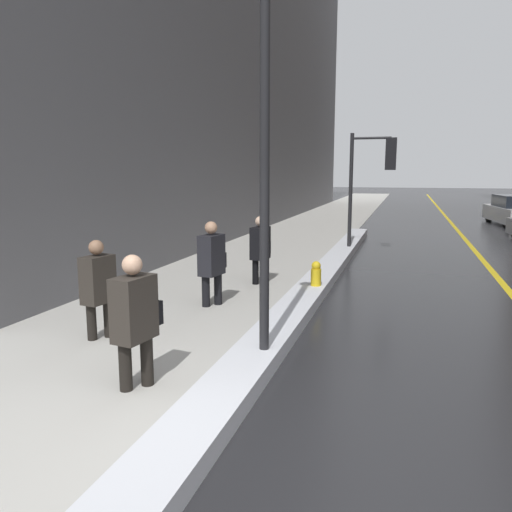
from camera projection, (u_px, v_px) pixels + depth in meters
ground_plane at (169, 447)px, 4.40m from camera, size 160.00×160.00×0.00m
sidewalk_slab at (299, 235)px, 19.13m from camera, size 4.00×80.00×0.01m
road_centre_stripe at (467, 242)px, 17.42m from camera, size 0.16×80.00×0.00m
snow_bank_curb at (322, 276)px, 11.15m from camera, size 0.60×17.77×0.22m
lamp_post at (265, 106)px, 5.75m from camera, size 0.28×0.28×5.32m
traffic_light_near at (376, 168)px, 14.32m from camera, size 1.31×0.32×3.51m
pedestrian_trailing at (135, 316)px, 5.47m from camera, size 0.36×0.72×1.52m
pedestrian_nearside at (98, 285)px, 7.13m from camera, size 0.35×0.51×1.46m
pedestrian_in_glasses at (212, 260)px, 8.92m from camera, size 0.37×0.73×1.54m
pedestrian_with_shoulder_bag at (260, 247)px, 10.72m from camera, size 0.35×0.71×1.47m
fire_hydrant at (316, 279)px, 9.69m from camera, size 0.20×0.20×0.70m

